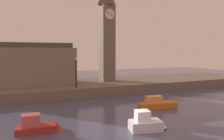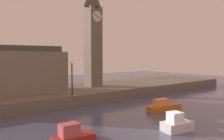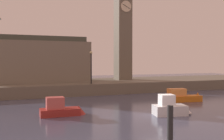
% 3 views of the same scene
% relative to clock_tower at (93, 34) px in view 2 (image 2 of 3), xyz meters
% --- Properties ---
extents(ground_plane, '(120.00, 120.00, 0.00)m').
position_rel_clock_tower_xyz_m(ground_plane, '(-5.99, -20.57, -10.38)').
color(ground_plane, '#474C66').
extents(far_embankment, '(70.00, 12.00, 1.50)m').
position_rel_clock_tower_xyz_m(far_embankment, '(-5.99, -0.57, -9.63)').
color(far_embankment, '#6B6051').
rests_on(far_embankment, ground).
extents(clock_tower, '(2.53, 2.56, 17.14)m').
position_rel_clock_tower_xyz_m(clock_tower, '(0.00, 0.00, 0.00)').
color(clock_tower, '#6B6051').
rests_on(clock_tower, far_embankment).
extents(parliament_hall, '(14.11, 6.03, 9.99)m').
position_rel_clock_tower_xyz_m(parliament_hall, '(-13.52, 0.27, -5.65)').
color(parliament_hall, slate).
rests_on(parliament_hall, far_embankment).
extents(streetlamp, '(0.36, 0.36, 4.34)m').
position_rel_clock_tower_xyz_m(streetlamp, '(-7.07, -5.44, -6.21)').
color(streetlamp, black).
rests_on(streetlamp, far_embankment).
extents(boat_patrol_orange, '(5.38, 1.85, 1.71)m').
position_rel_clock_tower_xyz_m(boat_patrol_orange, '(0.88, -14.85, -9.89)').
color(boat_patrol_orange, orange).
rests_on(boat_patrol_orange, ground).
extents(boat_ferry_white, '(3.67, 2.09, 1.75)m').
position_rel_clock_tower_xyz_m(boat_ferry_white, '(-4.68, -20.66, -9.79)').
color(boat_ferry_white, silver).
rests_on(boat_ferry_white, ground).
extents(boat_dinghy_red, '(3.95, 1.62, 1.64)m').
position_rel_clock_tower_xyz_m(boat_dinghy_red, '(-13.23, -17.39, -9.88)').
color(boat_dinghy_red, maroon).
rests_on(boat_dinghy_red, ground).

